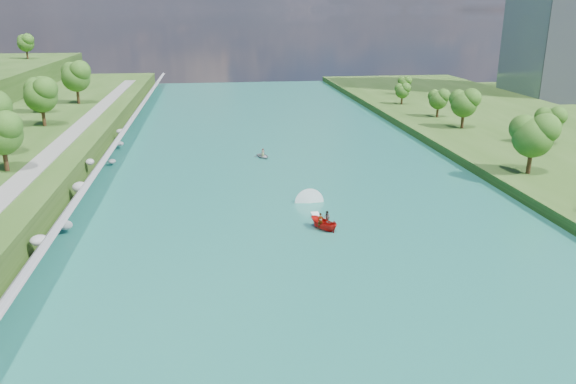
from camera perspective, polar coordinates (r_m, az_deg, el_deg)
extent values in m
plane|color=#2D5119|center=(53.12, 3.61, -7.36)|extent=(260.00, 260.00, 0.00)
cube|color=#1B6858|center=(71.41, 0.49, -0.51)|extent=(55.00, 240.00, 0.10)
cube|color=slate|center=(72.01, -20.32, -0.04)|extent=(3.54, 236.00, 4.05)
ellipsoid|color=gray|center=(57.80, -23.97, -4.50)|extent=(1.64, 1.66, 0.94)
ellipsoid|color=gray|center=(63.92, -21.66, -3.16)|extent=(1.44, 1.22, 1.03)
ellipsoid|color=gray|center=(73.03, -20.37, 0.45)|extent=(1.89, 1.69, 1.34)
ellipsoid|color=gray|center=(82.62, -19.48, 2.90)|extent=(1.16, 1.48, 0.85)
ellipsoid|color=gray|center=(89.77, -17.45, 2.99)|extent=(1.15, 1.45, 0.66)
ellipsoid|color=gray|center=(100.43, -16.70, 4.73)|extent=(1.23, 1.26, 0.75)
ellipsoid|color=gray|center=(105.56, -16.63, 5.91)|extent=(1.57, 1.54, 0.92)
cube|color=gray|center=(73.31, -25.53, 1.04)|extent=(3.00, 200.00, 0.10)
ellipsoid|color=#1C5115|center=(77.80, -27.07, 5.09)|extent=(5.35, 5.35, 8.91)
ellipsoid|color=#1C5115|center=(106.46, -23.80, 8.79)|extent=(5.93, 5.93, 9.88)
ellipsoid|color=#1C5115|center=(120.80, -24.04, 9.31)|extent=(4.98, 4.98, 8.30)
ellipsoid|color=#1C5115|center=(129.90, -20.73, 10.73)|extent=(6.39, 6.39, 10.64)
ellipsoid|color=#1C5115|center=(82.14, 23.59, 4.98)|extent=(5.79, 5.79, 9.64)
ellipsoid|color=#1C5115|center=(102.00, 25.04, 6.43)|extent=(4.44, 4.44, 7.40)
ellipsoid|color=#1C5115|center=(110.72, 17.44, 8.42)|extent=(5.21, 5.21, 8.69)
ellipsoid|color=#1C5115|center=(121.17, 15.03, 8.95)|extent=(4.11, 4.11, 6.85)
ellipsoid|color=#1C5115|center=(136.36, 11.54, 9.94)|extent=(3.51, 3.51, 5.85)
ellipsoid|color=#1C5115|center=(152.65, 11.76, 10.71)|extent=(3.39, 3.39, 5.66)
ellipsoid|color=#1C5115|center=(186.53, -25.09, 13.45)|extent=(5.05, 5.05, 8.42)
imported|color=red|center=(60.77, 3.62, -3.19)|extent=(3.18, 3.71, 1.39)
imported|color=#66605B|center=(60.15, 3.33, -2.92)|extent=(0.61, 0.40, 1.65)
imported|color=#66605B|center=(61.17, 4.00, -2.63)|extent=(0.94, 0.93, 1.53)
cube|color=white|center=(63.75, 3.09, -2.78)|extent=(0.90, 5.00, 0.06)
imported|color=gray|center=(90.49, -2.56, 3.72)|extent=(3.14, 3.70, 0.65)
imported|color=#66605B|center=(90.36, -2.57, 4.05)|extent=(0.61, 0.41, 1.22)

